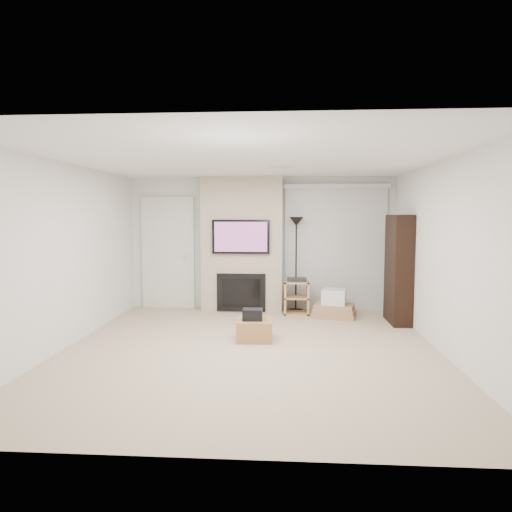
# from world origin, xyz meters

# --- Properties ---
(floor) EXTENTS (5.00, 5.50, 0.00)m
(floor) POSITION_xyz_m (0.00, 0.00, 0.00)
(floor) COLOR tan
(floor) RESTS_ON ground
(ceiling) EXTENTS (5.00, 5.50, 0.00)m
(ceiling) POSITION_xyz_m (0.00, 0.00, 2.50)
(ceiling) COLOR white
(ceiling) RESTS_ON wall_back
(wall_back) EXTENTS (5.00, 0.00, 2.50)m
(wall_back) POSITION_xyz_m (0.00, 2.75, 1.25)
(wall_back) COLOR white
(wall_back) RESTS_ON ground
(wall_front) EXTENTS (5.00, 0.00, 2.50)m
(wall_front) POSITION_xyz_m (0.00, -2.75, 1.25)
(wall_front) COLOR white
(wall_front) RESTS_ON ground
(wall_left) EXTENTS (0.00, 5.50, 2.50)m
(wall_left) POSITION_xyz_m (-2.50, 0.00, 1.25)
(wall_left) COLOR white
(wall_left) RESTS_ON ground
(wall_right) EXTENTS (0.00, 5.50, 2.50)m
(wall_right) POSITION_xyz_m (2.50, 0.00, 1.25)
(wall_right) COLOR white
(wall_right) RESTS_ON ground
(hvac_vent) EXTENTS (0.35, 0.18, 0.01)m
(hvac_vent) POSITION_xyz_m (0.40, 0.80, 2.50)
(hvac_vent) COLOR silver
(hvac_vent) RESTS_ON ceiling
(ottoman) EXTENTS (0.51, 0.51, 0.30)m
(ottoman) POSITION_xyz_m (0.03, 0.48, 0.15)
(ottoman) COLOR #A67643
(ottoman) RESTS_ON floor
(black_bag) EXTENTS (0.29, 0.23, 0.16)m
(black_bag) POSITION_xyz_m (-0.00, 0.44, 0.38)
(black_bag) COLOR black
(black_bag) RESTS_ON ottoman
(fireplace_wall) EXTENTS (1.50, 0.47, 2.50)m
(fireplace_wall) POSITION_xyz_m (-0.35, 2.54, 1.24)
(fireplace_wall) COLOR #B9A88E
(fireplace_wall) RESTS_ON floor
(entry_door) EXTENTS (1.02, 0.11, 2.14)m
(entry_door) POSITION_xyz_m (-1.80, 2.71, 1.05)
(entry_door) COLOR silver
(entry_door) RESTS_ON floor
(vertical_blinds) EXTENTS (1.98, 0.10, 2.37)m
(vertical_blinds) POSITION_xyz_m (1.40, 2.70, 1.27)
(vertical_blinds) COLOR silver
(vertical_blinds) RESTS_ON floor
(floor_lamp) EXTENTS (0.26, 0.26, 1.76)m
(floor_lamp) POSITION_xyz_m (0.66, 2.50, 1.39)
(floor_lamp) COLOR black
(floor_lamp) RESTS_ON floor
(av_stand) EXTENTS (0.45, 0.38, 0.66)m
(av_stand) POSITION_xyz_m (0.67, 2.27, 0.35)
(av_stand) COLOR tan
(av_stand) RESTS_ON floor
(box_stack) EXTENTS (0.84, 0.71, 0.49)m
(box_stack) POSITION_xyz_m (1.33, 2.07, 0.19)
(box_stack) COLOR tan
(box_stack) RESTS_ON floor
(bookshelf) EXTENTS (0.30, 0.80, 1.80)m
(bookshelf) POSITION_xyz_m (2.34, 1.71, 0.90)
(bookshelf) COLOR black
(bookshelf) RESTS_ON floor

